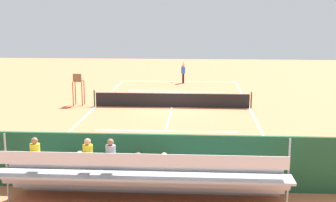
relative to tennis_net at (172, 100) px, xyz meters
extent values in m
plane|color=#CC7047|center=(0.00, 0.00, -0.50)|extent=(60.00, 60.00, 0.00)
cube|color=white|center=(0.00, -11.00, -0.50)|extent=(10.00, 0.10, 0.01)
cube|color=white|center=(0.00, 11.00, -0.50)|extent=(10.00, 0.10, 0.01)
cube|color=white|center=(-5.00, 0.00, -0.50)|extent=(0.10, 22.00, 0.01)
cube|color=white|center=(5.00, 0.00, -0.50)|extent=(0.10, 22.00, 0.01)
cube|color=white|center=(0.00, -6.05, -0.50)|extent=(7.50, 0.10, 0.01)
cube|color=white|center=(0.00, 6.05, -0.50)|extent=(7.50, 0.10, 0.01)
cube|color=white|center=(0.00, 0.00, -0.50)|extent=(0.10, 12.10, 0.01)
cube|color=white|center=(0.00, -11.00, -0.50)|extent=(0.10, 0.30, 0.01)
cube|color=black|center=(0.00, 0.00, -0.05)|extent=(10.00, 0.02, 0.91)
cube|color=white|center=(0.00, 0.00, 0.44)|extent=(10.00, 0.04, 0.06)
cylinder|color=#2D5133|center=(-5.10, 0.00, 0.03)|extent=(0.10, 0.10, 1.07)
cylinder|color=#2D5133|center=(5.10, 0.00, 0.03)|extent=(0.10, 0.10, 1.07)
cube|color=#1E4C2D|center=(0.00, 14.00, 0.50)|extent=(18.00, 0.16, 2.00)
cube|color=#9EA0A5|center=(0.00, 14.35, -0.28)|extent=(9.00, 0.10, 0.45)
cube|color=#9EA0A5|center=(0.00, 14.70, -0.09)|extent=(9.00, 0.80, 0.08)
cube|color=#9EA0A5|center=(0.00, 14.32, -0.28)|extent=(9.00, 0.04, 0.45)
cube|color=silver|center=(0.00, 14.80, 0.33)|extent=(8.60, 0.36, 0.04)
cube|color=silver|center=(0.00, 14.98, 0.53)|extent=(8.60, 0.03, 0.36)
cube|color=#9EA0A5|center=(0.00, 15.50, 0.36)|extent=(9.00, 0.80, 0.08)
cube|color=#9EA0A5|center=(0.00, 15.12, 0.17)|extent=(9.00, 0.04, 0.45)
cube|color=silver|center=(0.00, 15.60, 0.78)|extent=(8.60, 0.36, 0.04)
cube|color=silver|center=(0.00, 15.78, 0.98)|extent=(8.60, 0.03, 0.36)
cube|color=#9EA0A5|center=(0.00, 16.30, 0.81)|extent=(9.00, 0.80, 0.08)
cube|color=#9EA0A5|center=(0.00, 15.92, 0.62)|extent=(9.00, 0.04, 0.45)
cube|color=silver|center=(0.00, 16.40, 1.23)|extent=(8.60, 0.36, 0.04)
cube|color=silver|center=(0.00, 16.58, 1.43)|extent=(8.60, 0.03, 0.36)
cylinder|color=#9EA0A5|center=(-4.50, 15.50, 0.67)|extent=(0.06, 0.06, 2.35)
cylinder|color=#9EA0A5|center=(4.50, 15.50, 0.67)|extent=(0.06, 0.06, 2.35)
cube|color=#2D2D33|center=(2.28, 14.63, 0.37)|extent=(0.32, 0.40, 0.12)
cylinder|color=green|center=(2.28, 14.75, 0.65)|extent=(0.30, 0.30, 0.45)
sphere|color=beige|center=(2.28, 14.75, 0.98)|extent=(0.20, 0.20, 0.20)
cube|color=#2D2D33|center=(1.29, 14.63, 0.37)|extent=(0.32, 0.40, 0.12)
cylinder|color=pink|center=(1.29, 14.75, 0.65)|extent=(0.30, 0.30, 0.45)
sphere|color=brown|center=(1.29, 14.75, 0.98)|extent=(0.20, 0.20, 0.20)
cube|color=#2D2D33|center=(3.21, 16.23, 1.27)|extent=(0.32, 0.40, 0.12)
cylinder|color=yellow|center=(3.21, 16.35, 1.55)|extent=(0.30, 0.30, 0.45)
sphere|color=#8C6647|center=(3.21, 16.35, 1.88)|extent=(0.20, 0.20, 0.20)
cube|color=#2D2D33|center=(1.60, 16.23, 1.27)|extent=(0.32, 0.40, 0.12)
cylinder|color=yellow|center=(1.60, 16.35, 1.55)|extent=(0.30, 0.30, 0.45)
sphere|color=tan|center=(1.60, 16.35, 1.88)|extent=(0.20, 0.20, 0.20)
cube|color=#2D2D33|center=(-0.57, 14.63, 0.37)|extent=(0.32, 0.40, 0.12)
cylinder|color=#9399A3|center=(-0.57, 14.75, 0.65)|extent=(0.30, 0.30, 0.45)
sphere|color=beige|center=(-0.57, 14.75, 0.98)|extent=(0.20, 0.20, 0.20)
cube|color=#2D2D33|center=(0.91, 16.23, 1.27)|extent=(0.32, 0.40, 0.12)
cylinder|color=#9399A3|center=(0.91, 16.35, 1.55)|extent=(0.30, 0.30, 0.45)
sphere|color=#8C6647|center=(0.91, 16.35, 1.88)|extent=(0.20, 0.20, 0.20)
cube|color=#2D2D33|center=(0.31, 14.63, 0.37)|extent=(0.32, 0.40, 0.12)
cylinder|color=orange|center=(0.31, 14.75, 0.65)|extent=(0.30, 0.30, 0.45)
sphere|color=brown|center=(0.31, 14.75, 0.98)|extent=(0.20, 0.20, 0.20)
cylinder|color=brown|center=(5.90, -0.55, 0.30)|extent=(0.07, 0.07, 1.60)
cylinder|color=brown|center=(6.50, -0.55, 0.30)|extent=(0.07, 0.07, 1.60)
cylinder|color=brown|center=(5.90, 0.05, 0.30)|extent=(0.07, 0.07, 1.60)
cylinder|color=brown|center=(6.50, 0.05, 0.30)|extent=(0.07, 0.07, 1.60)
cube|color=brown|center=(6.20, -0.25, 1.13)|extent=(0.56, 0.56, 0.06)
cube|color=brown|center=(6.20, -0.01, 1.40)|extent=(0.56, 0.06, 0.48)
cube|color=brown|center=(5.94, -0.25, 1.28)|extent=(0.04, 0.48, 0.04)
cube|color=brown|center=(6.46, -0.25, 1.28)|extent=(0.04, 0.48, 0.04)
cube|color=#9E754C|center=(-2.64, 13.20, -0.05)|extent=(1.80, 0.40, 0.05)
cylinder|color=#9E754C|center=(-3.39, 13.20, -0.28)|extent=(0.06, 0.06, 0.45)
cylinder|color=#9E754C|center=(-1.89, 13.20, -0.28)|extent=(0.06, 0.06, 0.45)
cube|color=#9E754C|center=(-2.64, 13.38, 0.25)|extent=(1.80, 0.04, 0.36)
cube|color=#B22D2D|center=(-0.63, 13.40, -0.32)|extent=(0.90, 0.36, 0.36)
cylinder|color=black|center=(-0.38, -10.23, -0.08)|extent=(0.14, 0.14, 0.85)
cylinder|color=black|center=(-0.43, -10.02, -0.08)|extent=(0.14, 0.14, 0.85)
cylinder|color=blue|center=(-0.41, -10.13, 0.65)|extent=(0.44, 0.44, 0.60)
sphere|color=beige|center=(-0.41, -10.13, 1.06)|extent=(0.22, 0.22, 0.22)
cylinder|color=beige|center=(-0.46, -9.92, 1.15)|extent=(0.26, 0.15, 0.55)
cylinder|color=beige|center=(-0.35, -10.34, 0.68)|extent=(0.11, 0.11, 0.50)
cylinder|color=black|center=(0.58, -10.42, -0.49)|extent=(0.06, 0.28, 0.03)
torus|color=#D8CC4C|center=(0.56, -10.69, -0.49)|extent=(0.33, 0.33, 0.02)
cylinder|color=white|center=(0.56, -10.69, -0.49)|extent=(0.25, 0.25, 0.00)
sphere|color=#CCDB33|center=(-2.46, -8.80, -0.47)|extent=(0.07, 0.07, 0.07)
camera|label=1|loc=(-1.63, 29.39, 5.72)|focal=49.47mm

